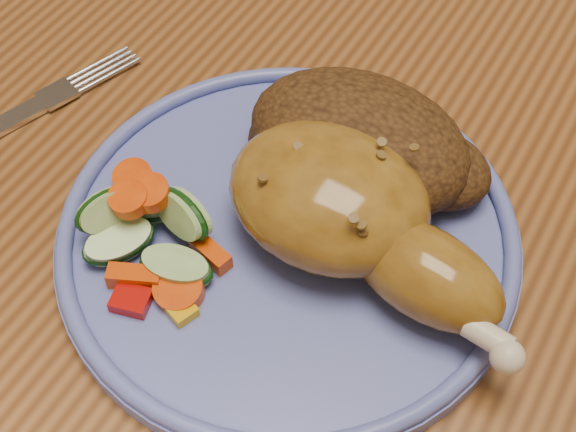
{
  "coord_description": "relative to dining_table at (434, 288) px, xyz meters",
  "views": [
    {
      "loc": [
        0.06,
        -0.3,
        1.14
      ],
      "look_at": [
        -0.08,
        -0.07,
        0.78
      ],
      "focal_mm": 50.0,
      "sensor_mm": 36.0,
      "label": 1
    }
  ],
  "objects": [
    {
      "name": "rice_pilaf",
      "position": [
        -0.06,
        -0.01,
        0.12
      ],
      "size": [
        0.15,
        0.1,
        0.06
      ],
      "color": "#472911",
      "rests_on": "plate"
    },
    {
      "name": "chicken_leg",
      "position": [
        -0.04,
        -0.06,
        0.12
      ],
      "size": [
        0.19,
        0.09,
        0.06
      ],
      "color": "#92641E",
      "rests_on": "plate"
    },
    {
      "name": "dining_table",
      "position": [
        0.0,
        0.0,
        0.0
      ],
      "size": [
        0.9,
        1.4,
        0.75
      ],
      "color": "brown",
      "rests_on": "ground"
    },
    {
      "name": "plate_rim",
      "position": [
        -0.08,
        -0.07,
        0.1
      ],
      "size": [
        0.26,
        0.26,
        0.01
      ],
      "primitive_type": "torus",
      "color": "#5560B4",
      "rests_on": "plate"
    },
    {
      "name": "vegetable_pile",
      "position": [
        -0.14,
        -0.11,
        0.11
      ],
      "size": [
        0.1,
        0.09,
        0.04
      ],
      "color": "#A50A05",
      "rests_on": "plate"
    },
    {
      "name": "plate",
      "position": [
        -0.08,
        -0.07,
        0.09
      ],
      "size": [
        0.27,
        0.27,
        0.01
      ],
      "primitive_type": "cylinder",
      "color": "#5560B4",
      "rests_on": "dining_table"
    }
  ]
}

